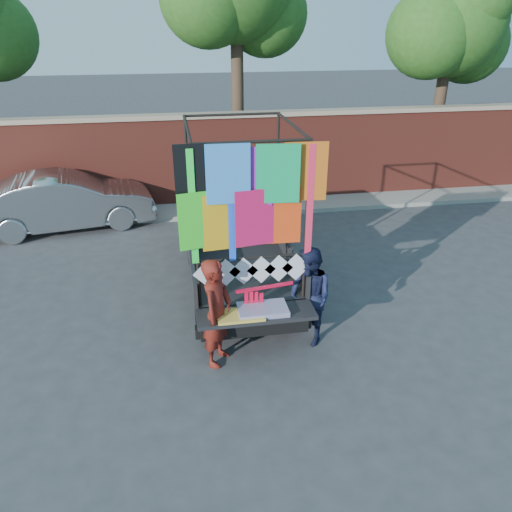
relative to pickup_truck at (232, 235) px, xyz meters
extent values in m
plane|color=#38383A|center=(-0.06, -2.51, -0.87)|extent=(90.00, 90.00, 0.00)
cube|color=maroon|center=(-0.06, 4.49, 0.38)|extent=(30.00, 0.35, 2.50)
cube|color=#9F886F|center=(-0.06, 4.49, 1.68)|extent=(30.00, 0.45, 0.12)
cube|color=gray|center=(-0.06, 3.79, -0.81)|extent=(30.00, 1.20, 0.12)
cylinder|color=#38281C|center=(0.94, 5.69, 1.86)|extent=(0.36, 0.36, 5.46)
sphere|color=#295217|center=(1.84, 6.09, 4.20)|extent=(2.40, 2.40, 2.40)
cylinder|color=#38281C|center=(7.44, 5.69, 1.40)|extent=(0.36, 0.36, 4.55)
sphere|color=#295217|center=(7.44, 5.69, 4.00)|extent=(3.20, 3.20, 3.20)
sphere|color=#295217|center=(8.34, 6.09, 3.35)|extent=(2.40, 2.40, 2.40)
sphere|color=#295217|center=(6.64, 5.39, 3.68)|extent=(2.60, 2.60, 2.60)
cylinder|color=black|center=(-0.80, 0.62, -0.53)|extent=(0.23, 0.68, 0.68)
cylinder|color=black|center=(-0.80, -2.16, -0.53)|extent=(0.23, 0.68, 0.68)
cylinder|color=black|center=(0.80, 0.62, -0.53)|extent=(0.23, 0.68, 0.68)
cylinder|color=black|center=(0.80, -2.16, -0.53)|extent=(0.23, 0.68, 0.68)
cube|color=black|center=(0.00, -0.82, -0.36)|extent=(1.75, 4.32, 0.31)
cube|color=black|center=(0.00, -1.59, -0.07)|extent=(1.85, 2.37, 0.10)
cube|color=black|center=(-0.90, -1.59, 0.16)|extent=(0.06, 2.37, 0.46)
cube|color=black|center=(0.91, -1.59, 0.16)|extent=(0.06, 2.37, 0.46)
cube|color=black|center=(0.00, -0.43, 0.16)|extent=(1.85, 0.06, 0.46)
cube|color=black|center=(0.00, 0.57, 0.21)|extent=(1.85, 1.65, 1.29)
cube|color=#8C9EAD|center=(0.00, 0.10, 0.62)|extent=(1.65, 0.06, 0.57)
cube|color=#8C9EAD|center=(0.00, 1.34, 0.41)|extent=(1.65, 0.10, 0.72)
cube|color=black|center=(0.00, 1.70, -0.05)|extent=(1.80, 0.93, 0.57)
cube|color=black|center=(0.00, -3.03, -0.05)|extent=(1.85, 0.57, 0.06)
cube|color=black|center=(0.00, -2.80, -0.44)|extent=(1.90, 0.15, 0.19)
cylinder|color=black|center=(-0.84, -2.67, 1.27)|extent=(0.05, 0.05, 2.57)
cylinder|color=black|center=(-0.84, -0.51, 1.27)|extent=(0.05, 0.05, 2.57)
cylinder|color=black|center=(0.84, -2.67, 1.27)|extent=(0.05, 0.05, 2.57)
cylinder|color=black|center=(0.84, -0.51, 1.27)|extent=(0.05, 0.05, 2.57)
cylinder|color=black|center=(0.00, -2.67, 2.55)|extent=(1.75, 0.05, 0.05)
cylinder|color=black|center=(0.00, -0.51, 2.55)|extent=(1.75, 0.05, 0.05)
cylinder|color=black|center=(-0.84, -1.59, 2.55)|extent=(0.05, 2.21, 0.05)
cylinder|color=black|center=(0.84, -1.59, 2.55)|extent=(0.05, 2.21, 0.05)
cylinder|color=black|center=(0.00, -2.67, 0.75)|extent=(1.75, 0.04, 0.04)
cube|color=black|center=(-0.77, -2.69, 2.09)|extent=(0.64, 0.02, 0.87)
cube|color=#3185E8|center=(-0.38, -2.74, 2.09)|extent=(0.64, 0.02, 0.87)
cube|color=purple|center=(0.00, -2.69, 2.09)|extent=(0.64, 0.02, 0.87)
cube|color=#0BA55B|center=(0.39, -2.74, 2.09)|extent=(0.64, 0.02, 0.87)
cube|color=#C45E17|center=(0.77, -2.69, 2.09)|extent=(0.64, 0.02, 0.87)
cube|color=#33E728|center=(-0.77, -2.74, 1.42)|extent=(0.64, 0.02, 0.87)
cube|color=gold|center=(-0.38, -2.69, 1.42)|extent=(0.64, 0.02, 0.87)
cube|color=#D41753|center=(0.00, -2.74, 1.42)|extent=(0.64, 0.02, 0.87)
cube|color=#EF4214|center=(0.39, -2.69, 1.42)|extent=(0.64, 0.02, 0.87)
cube|color=#1CE63C|center=(-0.87, -2.71, 1.63)|extent=(0.10, 0.01, 1.75)
cube|color=#FB294E|center=(0.88, -2.71, 1.63)|extent=(0.10, 0.01, 1.75)
cube|color=#1C56FF|center=(-0.31, -2.71, 1.63)|extent=(0.10, 0.01, 1.75)
cube|color=white|center=(-0.70, -2.70, 0.55)|extent=(0.47, 0.01, 0.47)
cube|color=white|center=(-0.42, -2.70, 0.55)|extent=(0.47, 0.01, 0.47)
cube|color=white|center=(-0.14, -2.70, 0.55)|extent=(0.47, 0.01, 0.47)
cube|color=white|center=(0.14, -2.70, 0.55)|extent=(0.47, 0.01, 0.47)
cube|color=white|center=(0.42, -2.70, 0.55)|extent=(0.47, 0.01, 0.47)
cube|color=white|center=(0.70, -2.70, 0.55)|extent=(0.47, 0.01, 0.47)
cube|color=#E13254|center=(0.10, -3.03, 0.02)|extent=(0.77, 0.46, 0.08)
cube|color=gold|center=(-0.26, -3.11, 0.00)|extent=(0.72, 0.41, 0.04)
imported|color=#A7ABAE|center=(-3.86, 3.25, -0.15)|extent=(4.56, 2.26, 1.44)
imported|color=maroon|center=(-0.61, -3.01, 0.03)|extent=(0.69, 0.78, 1.80)
imported|color=#161C39|center=(0.94, -2.71, -0.02)|extent=(0.89, 1.00, 1.70)
cube|color=red|center=(0.17, -2.86, 0.32)|extent=(0.94, 0.19, 0.04)
cube|color=red|center=(-0.13, -2.88, 0.02)|extent=(0.06, 0.02, 0.54)
cube|color=red|center=(-0.05, -2.88, 0.00)|extent=(0.06, 0.02, 0.54)
cube|color=red|center=(0.03, -2.88, -0.02)|extent=(0.06, 0.02, 0.54)
cube|color=red|center=(0.11, -2.88, -0.04)|extent=(0.06, 0.02, 0.54)
camera|label=1|loc=(-1.12, -9.53, 4.13)|focal=35.00mm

